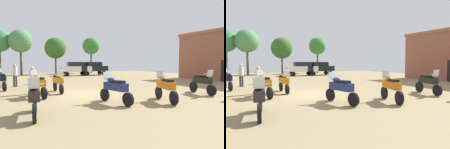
{
  "view_description": "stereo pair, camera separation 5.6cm",
  "coord_description": "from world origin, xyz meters",
  "views": [
    {
      "loc": [
        -3.99,
        -11.17,
        1.95
      ],
      "look_at": [
        3.51,
        2.64,
        0.96
      ],
      "focal_mm": 30.7,
      "sensor_mm": 36.0,
      "label": 1
    },
    {
      "loc": [
        -3.94,
        -11.2,
        1.95
      ],
      "look_at": [
        3.51,
        2.64,
        0.96
      ],
      "focal_mm": 30.7,
      "sensor_mm": 36.0,
      "label": 2
    }
  ],
  "objects": [
    {
      "name": "ground_plane",
      "position": [
        0.0,
        0.0,
        0.01
      ],
      "size": [
        44.0,
        52.0,
        0.02
      ],
      "color": "#917F55"
    },
    {
      "name": "motorcycle_1",
      "position": [
        2.79,
        -4.21,
        0.75
      ],
      "size": [
        0.85,
        2.17,
        1.48
      ],
      "rotation": [
        0.0,
        0.0,
        -0.3
      ],
      "color": "black",
      "rests_on": "ground"
    },
    {
      "name": "motorcycle_2",
      "position": [
        -3.2,
        -3.98,
        0.74
      ],
      "size": [
        0.64,
        2.17,
        1.47
      ],
      "rotation": [
        0.0,
        0.0,
        3.01
      ],
      "color": "black",
      "rests_on": "ground"
    },
    {
      "name": "motorcycle_3",
      "position": [
        -4.46,
        4.2,
        0.75
      ],
      "size": [
        0.79,
        2.09,
        1.5
      ],
      "rotation": [
        0.0,
        0.0,
        0.28
      ],
      "color": "black",
      "rests_on": "ground"
    },
    {
      "name": "motorcycle_4",
      "position": [
        -1.22,
        1.15,
        0.73
      ],
      "size": [
        0.62,
        2.14,
        1.46
      ],
      "rotation": [
        0.0,
        0.0,
        3.18
      ],
      "color": "black",
      "rests_on": "ground"
    },
    {
      "name": "motorcycle_6",
      "position": [
        -2.56,
        -0.01,
        0.74
      ],
      "size": [
        0.74,
        2.09,
        1.48
      ],
      "rotation": [
        0.0,
        0.0,
        0.24
      ],
      "color": "black",
      "rests_on": "ground"
    },
    {
      "name": "motorcycle_7",
      "position": [
        0.4,
        -3.4,
        0.74
      ],
      "size": [
        0.75,
        2.24,
        1.46
      ],
      "rotation": [
        0.0,
        0.0,
        0.21
      ],
      "color": "black",
      "rests_on": "ground"
    },
    {
      "name": "motorcycle_8",
      "position": [
        6.44,
        -3.57,
        0.76
      ],
      "size": [
        0.77,
        2.19,
        1.5
      ],
      "rotation": [
        0.0,
        0.0,
        2.9
      ],
      "color": "black",
      "rests_on": "ground"
    },
    {
      "name": "car_2",
      "position": [
        7.33,
        15.68,
        1.19
      ],
      "size": [
        4.35,
        1.93,
        2.0
      ],
      "rotation": [
        0.0,
        0.0,
        1.6
      ],
      "color": "black",
      "rests_on": "ground"
    },
    {
      "name": "car_3",
      "position": [
        4.69,
        15.75,
        1.19
      ],
      "size": [
        4.43,
        2.14,
        2.0
      ],
      "rotation": [
        0.0,
        0.0,
        1.49
      ],
      "color": "black",
      "rests_on": "ground"
    },
    {
      "name": "person_1",
      "position": [
        -3.53,
        5.75,
        1.09
      ],
      "size": [
        0.42,
        0.42,
        1.82
      ],
      "rotation": [
        0.0,
        0.0,
        6.02
      ],
      "color": "#30343D",
      "rests_on": "ground"
    },
    {
      "name": "person_2",
      "position": [
        -2.71,
        1.37,
        1.0
      ],
      "size": [
        0.47,
        0.47,
        1.69
      ],
      "rotation": [
        0.0,
        0.0,
        1.01
      ],
      "color": "#202F44",
      "rests_on": "ground"
    },
    {
      "name": "tree_1",
      "position": [
        -2.26,
        20.66,
        5.11
      ],
      "size": [
        3.42,
        3.42,
        6.83
      ],
      "color": "#4E472F",
      "rests_on": "ground"
    },
    {
      "name": "tree_3",
      "position": [
        9.39,
        21.43,
        4.9
      ],
      "size": [
        3.1,
        3.1,
        6.46
      ],
      "color": "#4C4234",
      "rests_on": "ground"
    },
    {
      "name": "tree_5",
      "position": [
        3.05,
        21.58,
        4.34
      ],
      "size": [
        3.54,
        3.54,
        6.1
      ],
      "color": "brown",
      "rests_on": "ground"
    }
  ]
}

